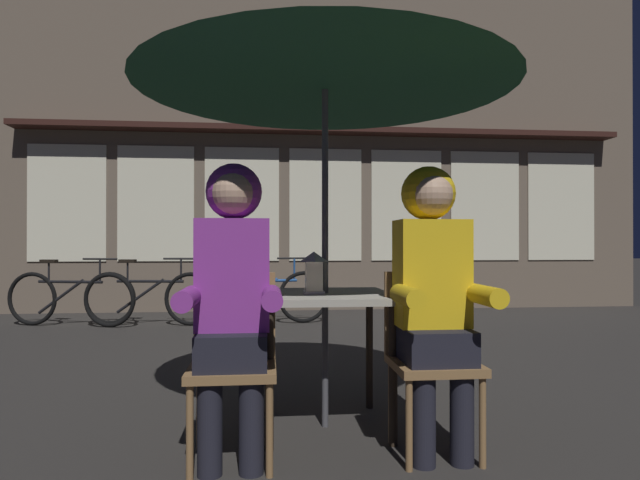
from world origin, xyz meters
The scene contains 12 objects.
ground_plane centered at (0.00, 0.00, 0.00)m, with size 60.00×60.00×0.00m, color #2D2B28.
cafe_table centered at (0.00, 0.00, 0.64)m, with size 0.72×0.72×0.74m.
patio_umbrella centered at (0.00, 0.00, 2.06)m, with size 2.10×2.10×2.31m.
lantern centered at (-0.07, -0.05, 0.86)m, with size 0.11×0.11×0.23m.
chair_left centered at (-0.48, -0.37, 0.49)m, with size 0.40×0.40×0.87m.
chair_right centered at (0.48, -0.37, 0.49)m, with size 0.40×0.40×0.87m.
person_left_hooded centered at (-0.48, -0.43, 0.85)m, with size 0.45×0.56×1.40m.
person_right_hooded centered at (0.48, -0.43, 0.85)m, with size 0.45×0.56×1.40m.
shopfront_building centered at (0.57, 5.39, 3.09)m, with size 10.00×0.93×6.20m.
bicycle_nearest centered at (-2.71, 3.82, 0.35)m, with size 1.64×0.45×0.84m.
bicycle_second centered at (-1.76, 3.81, 0.35)m, with size 1.67×0.31×0.84m.
bicycle_third centered at (-0.36, 3.75, 0.35)m, with size 1.67×0.31×0.84m.
Camera 1 is at (-0.32, -2.93, 1.02)m, focal length 29.87 mm.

